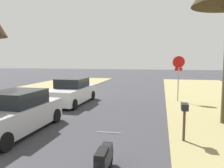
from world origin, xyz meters
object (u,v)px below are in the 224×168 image
Objects in this scene: parked_sedan_silver at (15,114)px; stop_sign_far at (179,68)px; parked_motorcycle at (104,162)px; curbside_mailbox at (185,111)px; parked_sedan_white at (71,92)px.

stop_sign_far is at bearing 50.46° from parked_sedan_silver.
stop_sign_far reaches higher than parked_sedan_silver.
curbside_mailbox reaches higher than parked_motorcycle.
parked_sedan_silver reaches higher than parked_motorcycle.
curbside_mailbox is (-0.29, -7.56, -1.12)m from stop_sign_far.
parked_sedan_white is at bearing 138.59° from curbside_mailbox.
stop_sign_far is 0.67× the size of parked_sedan_silver.
parked_sedan_silver is at bearing 146.67° from parked_motorcycle.
parked_sedan_white is at bearing 116.58° from parked_motorcycle.
parked_sedan_white is 2.16× the size of parked_motorcycle.
stop_sign_far is at bearing 87.79° from curbside_mailbox.
parked_motorcycle is 1.62× the size of curbside_mailbox.
curbside_mailbox is at bearing -92.21° from stop_sign_far.
stop_sign_far is 7.65m from curbside_mailbox.
parked_sedan_silver is 5.01m from parked_motorcycle.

